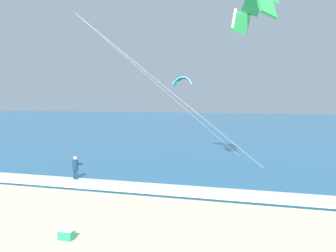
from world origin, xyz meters
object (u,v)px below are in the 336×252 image
object	(u,v)px
surfboard	(76,183)
kitesurfer	(76,168)
cooler_box	(66,234)
kite_primary	(256,6)
kite_distant	(183,80)

from	to	relation	value
surfboard	kitesurfer	bearing A→B (deg)	75.10
surfboard	cooler_box	world-z (taller)	cooler_box
surfboard	kitesurfer	world-z (taller)	kitesurfer
kitesurfer	cooler_box	xyz separation A→B (m)	(5.23, -9.27, -0.74)
surfboard	cooler_box	distance (m)	10.63
kite_primary	cooler_box	xyz separation A→B (m)	(-5.18, -14.05, -11.02)
surfboard	kite_distant	bearing A→B (deg)	96.94
kitesurfer	kite_primary	xyz separation A→B (m)	(10.41, 4.79, 10.28)
kitesurfer	kite_distant	xyz separation A→B (m)	(-4.83, 39.63, 7.11)
surfboard	kitesurfer	size ratio (longest dim) A/B	0.87
kite_distant	cooler_box	world-z (taller)	kite_distant
kite_primary	kitesurfer	bearing A→B (deg)	-155.32
kitesurfer	cooler_box	distance (m)	10.67
cooler_box	kite_primary	bearing A→B (deg)	69.75
cooler_box	kite_distant	bearing A→B (deg)	101.63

